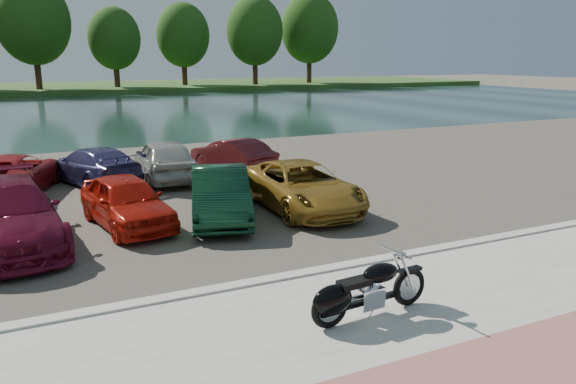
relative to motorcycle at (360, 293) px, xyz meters
name	(u,v)px	position (x,y,z in m)	size (l,w,h in m)	color
ground	(400,310)	(0.93, 0.15, -0.56)	(200.00, 200.00, 0.00)	#595447
promenade	(438,332)	(0.93, -0.85, -0.51)	(60.00, 6.00, 0.10)	#ABAAA1
pink_path	(513,376)	(0.93, -2.35, -0.46)	(60.00, 2.00, 0.01)	#995956
kerb	(341,268)	(0.93, 2.15, -0.49)	(60.00, 0.30, 0.14)	#ABAAA1
parking_lot	(206,183)	(0.93, 11.15, -0.54)	(60.00, 18.00, 0.04)	#453E37
river	(95,112)	(0.93, 40.15, -0.56)	(120.00, 40.00, 0.00)	#1B3230
far_bank	(63,88)	(0.93, 72.15, -0.26)	(120.00, 24.00, 0.60)	#294A1A
far_trees	(100,29)	(5.29, 65.94, 6.93)	(70.25, 10.68, 12.52)	#341F13
motorcycle	(360,293)	(0.00, 0.00, 0.00)	(2.33, 0.75, 1.05)	black
car_3	(8,214)	(-5.14, 6.73, 0.23)	(2.10, 5.15, 1.50)	maroon
car_4	(126,201)	(-2.45, 7.14, 0.14)	(1.55, 3.86, 1.32)	#B8180C
car_5	(220,194)	(-0.08, 6.69, 0.17)	(1.45, 4.17, 1.37)	black
car_6	(302,186)	(2.34, 6.67, 0.15)	(2.22, 4.81, 1.34)	olive
car_10	(12,174)	(-5.08, 12.32, 0.12)	(2.13, 4.62, 1.28)	#AB1C21
car_11	(94,166)	(-2.56, 12.68, 0.11)	(1.78, 4.37, 1.27)	navy
car_12	(164,159)	(-0.24, 12.24, 0.22)	(1.74, 4.33, 1.48)	#A6A7A2
car_13	(232,156)	(2.36, 12.40, 0.12)	(1.36, 3.91, 1.29)	#501519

